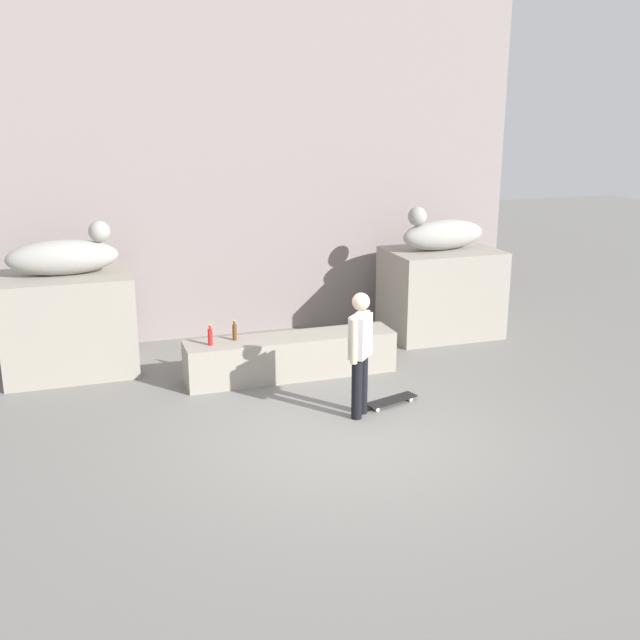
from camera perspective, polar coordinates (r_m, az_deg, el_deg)
The scene contains 11 objects.
ground_plane at distance 9.43m, azimuth 1.86°, elevation -8.91°, with size 40.00×40.00×0.00m, color slate.
facade_wall at distance 13.43m, azimuth -5.65°, elevation 12.00°, with size 9.80×0.60×6.08m, color gray.
pedestal_left at distance 12.05m, azimuth -18.37°, elevation -0.27°, with size 1.91×1.38×1.52m, color gray.
pedestal_right at distance 13.51m, azimuth 9.08°, elevation 2.08°, with size 1.91×1.38×1.52m, color gray.
statue_reclining_left at distance 11.81m, azimuth -18.64°, elevation 4.61°, with size 1.60×0.56×0.78m.
statue_reclining_right at distance 13.28m, azimuth 9.15°, elevation 6.44°, with size 1.66×0.78×0.78m.
ledge_block at distance 11.38m, azimuth -2.20°, elevation -2.75°, with size 3.17×0.66×0.62m, color gray.
skater at distance 9.77m, azimuth 3.04°, elevation -2.21°, with size 0.39×0.42×1.67m.
skateboard at distance 10.44m, azimuth 5.36°, elevation -6.04°, with size 0.82×0.43×0.08m.
bottle_red at distance 10.96m, azimuth -8.27°, elevation -1.23°, with size 0.07×0.07×0.31m.
bottle_brown at distance 11.15m, azimuth -6.45°, elevation -0.89°, with size 0.06×0.06×0.30m.
Camera 1 is at (-2.99, -8.01, 3.99)m, focal length 42.50 mm.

